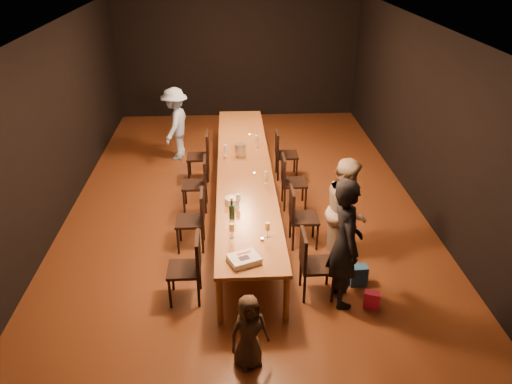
{
  "coord_description": "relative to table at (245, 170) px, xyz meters",
  "views": [
    {
      "loc": [
        -0.22,
        -7.59,
        4.23
      ],
      "look_at": [
        0.12,
        -1.37,
        1.0
      ],
      "focal_mm": 35.0,
      "sensor_mm": 36.0,
      "label": 1
    }
  ],
  "objects": [
    {
      "name": "ground",
      "position": [
        0.0,
        0.0,
        -0.7
      ],
      "size": [
        10.0,
        10.0,
        0.0
      ],
      "primitive_type": "plane",
      "color": "#412210",
      "rests_on": "ground"
    },
    {
      "name": "room_shell",
      "position": [
        0.0,
        0.0,
        1.38
      ],
      "size": [
        6.04,
        10.04,
        3.02
      ],
      "color": "black",
      "rests_on": "ground"
    },
    {
      "name": "table",
      "position": [
        0.0,
        0.0,
        0.0
      ],
      "size": [
        0.9,
        6.0,
        0.75
      ],
      "color": "brown",
      "rests_on": "ground"
    },
    {
      "name": "chair_right_0",
      "position": [
        0.85,
        -2.4,
        -0.24
      ],
      "size": [
        0.42,
        0.42,
        0.93
      ],
      "primitive_type": null,
      "rotation": [
        0.0,
        0.0,
        -1.57
      ],
      "color": "black",
      "rests_on": "ground"
    },
    {
      "name": "chair_right_1",
      "position": [
        0.85,
        -1.2,
        -0.24
      ],
      "size": [
        0.42,
        0.42,
        0.93
      ],
      "primitive_type": null,
      "rotation": [
        0.0,
        0.0,
        -1.57
      ],
      "color": "black",
      "rests_on": "ground"
    },
    {
      "name": "chair_right_2",
      "position": [
        0.85,
        0.0,
        -0.24
      ],
      "size": [
        0.42,
        0.42,
        0.93
      ],
      "primitive_type": null,
      "rotation": [
        0.0,
        0.0,
        -1.57
      ],
      "color": "black",
      "rests_on": "ground"
    },
    {
      "name": "chair_right_3",
      "position": [
        0.85,
        1.2,
        -0.24
      ],
      "size": [
        0.42,
        0.42,
        0.93
      ],
      "primitive_type": null,
      "rotation": [
        0.0,
        0.0,
        -1.57
      ],
      "color": "black",
      "rests_on": "ground"
    },
    {
      "name": "chair_left_0",
      "position": [
        -0.85,
        -2.4,
        -0.24
      ],
      "size": [
        0.42,
        0.42,
        0.93
      ],
      "primitive_type": null,
      "rotation": [
        0.0,
        0.0,
        1.57
      ],
      "color": "black",
      "rests_on": "ground"
    },
    {
      "name": "chair_left_1",
      "position": [
        -0.85,
        -1.2,
        -0.24
      ],
      "size": [
        0.42,
        0.42,
        0.93
      ],
      "primitive_type": null,
      "rotation": [
        0.0,
        0.0,
        1.57
      ],
      "color": "black",
      "rests_on": "ground"
    },
    {
      "name": "chair_left_2",
      "position": [
        -0.85,
        0.0,
        -0.24
      ],
      "size": [
        0.42,
        0.42,
        0.93
      ],
      "primitive_type": null,
      "rotation": [
        0.0,
        0.0,
        1.57
      ],
      "color": "black",
      "rests_on": "ground"
    },
    {
      "name": "chair_left_3",
      "position": [
        -0.85,
        1.2,
        -0.24
      ],
      "size": [
        0.42,
        0.42,
        0.93
      ],
      "primitive_type": null,
      "rotation": [
        0.0,
        0.0,
        1.57
      ],
      "color": "black",
      "rests_on": "ground"
    },
    {
      "name": "woman_birthday",
      "position": [
        1.15,
        -2.54,
        0.16
      ],
      "size": [
        0.44,
        0.65,
        1.72
      ],
      "primitive_type": "imported",
      "rotation": [
        0.0,
        0.0,
        1.62
      ],
      "color": "black",
      "rests_on": "ground"
    },
    {
      "name": "woman_tan",
      "position": [
        1.38,
        -1.57,
        0.08
      ],
      "size": [
        0.79,
        0.9,
        1.56
      ],
      "primitive_type": "imported",
      "rotation": [
        0.0,
        0.0,
        1.27
      ],
      "color": "#C9B597",
      "rests_on": "ground"
    },
    {
      "name": "man_blue",
      "position": [
        -1.35,
        2.24,
        0.05
      ],
      "size": [
        0.76,
        1.07,
        1.5
      ],
      "primitive_type": "imported",
      "rotation": [
        0.0,
        0.0,
        -1.79
      ],
      "color": "#9BC0F0",
      "rests_on": "ground"
    },
    {
      "name": "child",
      "position": [
        -0.08,
        -3.55,
        -0.25
      ],
      "size": [
        0.52,
        0.43,
        0.9
      ],
      "primitive_type": "imported",
      "rotation": [
        0.0,
        0.0,
        0.38
      ],
      "color": "#3F3123",
      "rests_on": "ground"
    },
    {
      "name": "gift_bag_red",
      "position": [
        1.51,
        -2.72,
        -0.58
      ],
      "size": [
        0.22,
        0.18,
        0.23
      ],
      "primitive_type": "cube",
      "rotation": [
        0.0,
        0.0,
        -0.4
      ],
      "color": "#E3225A",
      "rests_on": "ground"
    },
    {
      "name": "gift_bag_blue",
      "position": [
        1.45,
        -2.23,
        -0.56
      ],
      "size": [
        0.24,
        0.17,
        0.29
      ],
      "primitive_type": "cube",
      "rotation": [
        0.0,
        0.0,
        0.06
      ],
      "color": "#245A9E",
      "rests_on": "ground"
    },
    {
      "name": "birthday_cake",
      "position": [
        -0.1,
        -2.7,
        0.09
      ],
      "size": [
        0.43,
        0.4,
        0.08
      ],
      "rotation": [
        0.0,
        0.0,
        0.4
      ],
      "color": "white",
      "rests_on": "table"
    },
    {
      "name": "plate_stack",
      "position": [
        -0.22,
        -1.27,
        0.1
      ],
      "size": [
        0.25,
        0.25,
        0.11
      ],
      "primitive_type": "cylinder",
      "rotation": [
        0.0,
        0.0,
        -0.29
      ],
      "color": "silver",
      "rests_on": "table"
    },
    {
      "name": "champagne_bottle",
      "position": [
        -0.23,
        -1.67,
        0.21
      ],
      "size": [
        0.1,
        0.1,
        0.33
      ],
      "primitive_type": null,
      "rotation": [
        0.0,
        0.0,
        0.38
      ],
      "color": "black",
      "rests_on": "table"
    },
    {
      "name": "ice_bucket",
      "position": [
        -0.06,
        0.53,
        0.16
      ],
      "size": [
        0.26,
        0.26,
        0.21
      ],
      "primitive_type": "cylinder",
      "rotation": [
        0.0,
        0.0,
        -0.4
      ],
      "color": "#B5B6BA",
      "rests_on": "table"
    },
    {
      "name": "wineglass_0",
      "position": [
        -0.23,
        -2.15,
        0.15
      ],
      "size": [
        0.06,
        0.06,
        0.21
      ],
      "primitive_type": null,
      "color": "beige",
      "rests_on": "table"
    },
    {
      "name": "wineglass_1",
      "position": [
        0.22,
        -2.15,
        0.15
      ],
      "size": [
        0.06,
        0.06,
        0.21
      ],
      "primitive_type": null,
      "color": "beige",
      "rests_on": "table"
    },
    {
      "name": "wineglass_2",
      "position": [
        -0.13,
        -1.34,
        0.15
      ],
      "size": [
        0.06,
        0.06,
        0.21
      ],
      "primitive_type": null,
      "color": "silver",
      "rests_on": "table"
    },
    {
      "name": "wineglass_3",
      "position": [
        0.31,
        -0.61,
        0.15
      ],
      "size": [
        0.06,
        0.06,
        0.21
      ],
      "primitive_type": null,
      "color": "beige",
      "rests_on": "table"
    },
    {
      "name": "wineglass_4",
      "position": [
        -0.31,
        0.51,
        0.15
      ],
      "size": [
        0.06,
        0.06,
        0.21
      ],
      "primitive_type": null,
      "color": "silver",
      "rests_on": "table"
    },
    {
      "name": "wineglass_5",
      "position": [
        0.25,
        0.95,
        0.15
      ],
      "size": [
        0.06,
        0.06,
        0.21
      ],
      "primitive_type": null,
      "color": "silver",
      "rests_on": "table"
    },
    {
      "name": "tealight_near",
      "position": [
        0.15,
        -2.24,
        0.06
      ],
      "size": [
        0.05,
        0.05,
        0.03
      ],
      "primitive_type": "cylinder",
      "color": "#B2B7B2",
      "rests_on": "table"
    },
    {
      "name": "tealight_mid",
      "position": [
        0.15,
        -0.28,
        0.06
      ],
      "size": [
        0.05,
        0.05,
        0.03
      ],
      "primitive_type": "cylinder",
      "color": "#B2B7B2",
      "rests_on": "table"
    },
    {
      "name": "tealight_far",
      "position": [
        0.15,
        1.47,
        0.06
      ],
      "size": [
        0.05,
        0.05,
        0.03
      ],
      "primitive_type": "cylinder",
      "color": "#B2B7B2",
      "rests_on": "table"
    }
  ]
}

